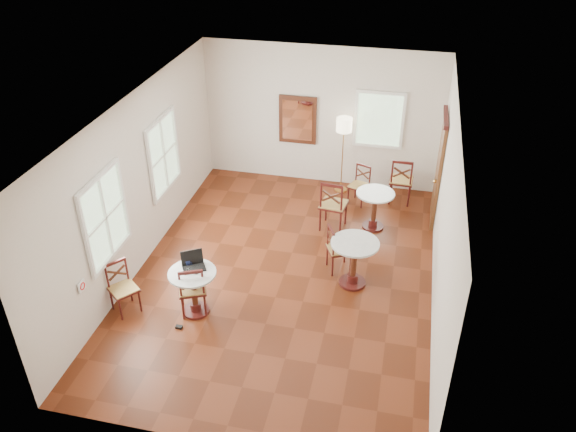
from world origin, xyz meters
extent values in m
plane|color=#5A230F|center=(0.00, 0.00, 0.00)|extent=(7.00, 7.00, 0.00)
cube|color=beige|center=(0.00, 3.50, 1.50)|extent=(5.00, 0.02, 3.00)
cube|color=beige|center=(0.00, -3.50, 1.50)|extent=(5.00, 0.02, 3.00)
cube|color=beige|center=(-2.50, 0.00, 1.50)|extent=(0.02, 7.00, 3.00)
cube|color=beige|center=(2.50, 0.00, 1.50)|extent=(0.02, 7.00, 3.00)
cube|color=white|center=(0.00, 0.00, 3.00)|extent=(5.00, 7.00, 0.02)
cube|color=brown|center=(2.46, 2.40, 1.05)|extent=(0.06, 0.90, 2.10)
cube|color=#431410|center=(2.44, 2.40, 2.15)|extent=(0.08, 1.02, 0.08)
sphere|color=#BF8C3F|center=(2.40, 2.08, 1.00)|extent=(0.07, 0.07, 0.07)
cube|color=#482013|center=(-0.50, 3.46, 1.40)|extent=(0.80, 0.05, 1.05)
cube|color=white|center=(-0.50, 3.43, 1.40)|extent=(0.64, 0.02, 0.88)
cube|color=white|center=(-2.47, -2.10, 0.95)|extent=(0.02, 0.16, 0.16)
torus|color=red|center=(-2.46, -2.10, 0.95)|extent=(0.02, 0.12, 0.12)
cube|color=white|center=(-2.47, -1.20, 1.55)|extent=(0.06, 1.22, 1.42)
cube|color=white|center=(-2.47, 1.00, 1.55)|extent=(0.06, 1.22, 1.42)
cube|color=white|center=(1.20, 3.47, 1.55)|extent=(1.02, 0.06, 1.22)
cylinder|color=#431410|center=(-1.15, -1.25, 0.02)|extent=(0.42, 0.42, 0.04)
cylinder|color=#431410|center=(-1.15, -1.25, 0.11)|extent=(0.17, 0.17, 0.13)
cylinder|color=#482013|center=(-1.15, -1.25, 0.42)|extent=(0.09, 0.09, 0.63)
cylinder|color=#431410|center=(-1.15, -1.25, 0.72)|extent=(0.15, 0.15, 0.06)
cylinder|color=silver|center=(-1.15, -1.25, 0.76)|extent=(0.74, 0.74, 0.03)
cylinder|color=#431410|center=(1.18, 0.00, 0.02)|extent=(0.45, 0.45, 0.05)
cylinder|color=#431410|center=(1.18, 0.00, 0.11)|extent=(0.18, 0.18, 0.14)
cylinder|color=#482013|center=(1.18, 0.00, 0.45)|extent=(0.10, 0.10, 0.68)
cylinder|color=#431410|center=(1.18, 0.00, 0.77)|extent=(0.16, 0.16, 0.07)
cylinder|color=silver|center=(1.18, 0.00, 0.82)|extent=(0.79, 0.79, 0.03)
cylinder|color=#431410|center=(1.35, 1.83, 0.02)|extent=(0.41, 0.41, 0.04)
cylinder|color=#431410|center=(1.35, 1.83, 0.10)|extent=(0.17, 0.17, 0.12)
cylinder|color=#482013|center=(1.35, 1.83, 0.41)|extent=(0.09, 0.09, 0.62)
cylinder|color=#431410|center=(1.35, 1.83, 0.71)|extent=(0.15, 0.15, 0.06)
cylinder|color=silver|center=(1.35, 1.83, 0.75)|extent=(0.73, 0.73, 0.03)
cylinder|color=#431410|center=(-1.10, -1.00, 0.21)|extent=(0.03, 0.03, 0.43)
cylinder|color=#431410|center=(-0.96, -1.31, 0.21)|extent=(0.03, 0.03, 0.43)
cylinder|color=#431410|center=(-1.41, -1.14, 0.21)|extent=(0.03, 0.03, 0.43)
cylinder|color=#431410|center=(-1.27, -1.45, 0.21)|extent=(0.03, 0.03, 0.43)
cube|color=#431410|center=(-1.18, -1.22, 0.43)|extent=(0.55, 0.55, 0.03)
cube|color=olive|center=(-1.18, -1.22, 0.45)|extent=(0.53, 0.53, 0.04)
cylinder|color=#431410|center=(-0.96, -1.31, 0.66)|extent=(0.03, 0.03, 0.47)
cylinder|color=#431410|center=(-1.27, -1.45, 0.66)|extent=(0.03, 0.03, 0.47)
cube|color=#431410|center=(-1.11, -1.38, 0.88)|extent=(0.34, 0.18, 0.05)
cube|color=#482013|center=(-1.11, -1.38, 0.67)|extent=(0.29, 0.15, 0.21)
cube|color=#482013|center=(-1.11, -1.38, 0.67)|extent=(0.29, 0.15, 0.21)
cylinder|color=#431410|center=(-2.20, -1.68, 0.20)|extent=(0.03, 0.03, 0.41)
cylinder|color=#431410|center=(-2.46, -1.48, 0.20)|extent=(0.03, 0.03, 0.41)
cylinder|color=#431410|center=(-2.00, -1.43, 0.20)|extent=(0.03, 0.03, 0.41)
cylinder|color=#431410|center=(-2.25, -1.22, 0.20)|extent=(0.03, 0.03, 0.41)
cube|color=#431410|center=(-2.23, -1.45, 0.41)|extent=(0.56, 0.56, 0.03)
cube|color=olive|center=(-2.23, -1.45, 0.43)|extent=(0.54, 0.54, 0.04)
cylinder|color=#431410|center=(-2.46, -1.48, 0.64)|extent=(0.03, 0.03, 0.45)
cylinder|color=#431410|center=(-2.25, -1.22, 0.64)|extent=(0.03, 0.03, 0.45)
cube|color=#431410|center=(-2.36, -1.35, 0.84)|extent=(0.24, 0.29, 0.05)
cube|color=#482013|center=(-2.36, -1.35, 0.64)|extent=(0.20, 0.24, 0.20)
cube|color=#482013|center=(-2.36, -1.35, 0.64)|extent=(0.20, 0.24, 0.20)
cylinder|color=#431410|center=(0.81, 1.83, 0.25)|extent=(0.04, 0.04, 0.50)
cylinder|color=#431410|center=(0.76, 1.43, 0.25)|extent=(0.04, 0.04, 0.50)
cylinder|color=#431410|center=(0.41, 1.88, 0.25)|extent=(0.04, 0.04, 0.50)
cylinder|color=#431410|center=(0.36, 1.48, 0.25)|extent=(0.04, 0.04, 0.50)
cube|color=#431410|center=(0.58, 1.65, 0.50)|extent=(0.54, 0.54, 0.03)
cube|color=olive|center=(0.58, 1.65, 0.52)|extent=(0.52, 0.52, 0.04)
cylinder|color=#431410|center=(0.76, 1.43, 0.77)|extent=(0.04, 0.04, 0.55)
cylinder|color=#431410|center=(0.36, 1.48, 0.77)|extent=(0.04, 0.04, 0.55)
cube|color=#431410|center=(0.56, 1.46, 1.03)|extent=(0.42, 0.09, 0.06)
cube|color=#482013|center=(0.56, 1.46, 0.79)|extent=(0.36, 0.07, 0.24)
cube|color=#482013|center=(0.56, 1.46, 0.79)|extent=(0.36, 0.07, 0.24)
cylinder|color=#431410|center=(1.11, 0.27, 0.20)|extent=(0.03, 0.03, 0.41)
cylinder|color=#431410|center=(0.81, 0.13, 0.20)|extent=(0.03, 0.03, 0.41)
cylinder|color=#431410|center=(0.97, 0.57, 0.20)|extent=(0.03, 0.03, 0.41)
cylinder|color=#431410|center=(0.67, 0.43, 0.20)|extent=(0.03, 0.03, 0.41)
cube|color=#431410|center=(0.89, 0.35, 0.41)|extent=(0.53, 0.53, 0.03)
cube|color=olive|center=(0.89, 0.35, 0.43)|extent=(0.51, 0.51, 0.04)
cylinder|color=#431410|center=(0.81, 0.13, 0.63)|extent=(0.03, 0.03, 0.45)
cylinder|color=#431410|center=(0.67, 0.43, 0.63)|extent=(0.03, 0.03, 0.45)
cube|color=#431410|center=(0.74, 0.28, 0.84)|extent=(0.18, 0.32, 0.05)
cube|color=#482013|center=(0.74, 0.28, 0.64)|extent=(0.15, 0.27, 0.20)
cube|color=#482013|center=(0.74, 0.28, 0.64)|extent=(0.15, 0.27, 0.20)
cylinder|color=#431410|center=(1.98, 3.15, 0.24)|extent=(0.04, 0.04, 0.48)
cylinder|color=#431410|center=(1.97, 2.77, 0.24)|extent=(0.04, 0.04, 0.48)
cylinder|color=#431410|center=(1.60, 3.16, 0.24)|extent=(0.04, 0.04, 0.48)
cylinder|color=#431410|center=(1.59, 2.78, 0.24)|extent=(0.04, 0.04, 0.48)
cube|color=#431410|center=(1.79, 2.96, 0.48)|extent=(0.48, 0.48, 0.03)
cube|color=olive|center=(1.79, 2.96, 0.50)|extent=(0.46, 0.46, 0.04)
cylinder|color=#431410|center=(1.97, 2.77, 0.74)|extent=(0.04, 0.04, 0.53)
cylinder|color=#431410|center=(1.59, 2.78, 0.74)|extent=(0.04, 0.04, 0.53)
cube|color=#431410|center=(1.78, 2.77, 0.99)|extent=(0.40, 0.05, 0.05)
cube|color=#482013|center=(1.78, 2.77, 0.75)|extent=(0.34, 0.04, 0.23)
cube|color=#482013|center=(1.78, 2.77, 0.75)|extent=(0.34, 0.04, 0.23)
cylinder|color=#431410|center=(0.75, 2.61, 0.19)|extent=(0.03, 0.03, 0.39)
cylinder|color=#431410|center=(0.87, 2.89, 0.19)|extent=(0.03, 0.03, 0.39)
cylinder|color=#431410|center=(1.04, 2.49, 0.19)|extent=(0.03, 0.03, 0.39)
cylinder|color=#431410|center=(1.15, 2.78, 0.19)|extent=(0.03, 0.03, 0.39)
cube|color=#431410|center=(0.95, 2.69, 0.39)|extent=(0.49, 0.49, 0.03)
cube|color=olive|center=(0.95, 2.69, 0.40)|extent=(0.47, 0.47, 0.03)
cylinder|color=#431410|center=(0.87, 2.89, 0.60)|extent=(0.03, 0.03, 0.43)
cylinder|color=#431410|center=(1.15, 2.78, 0.60)|extent=(0.03, 0.03, 0.43)
cube|color=#431410|center=(1.01, 2.84, 0.80)|extent=(0.32, 0.14, 0.04)
cube|color=#482013|center=(1.01, 2.84, 0.61)|extent=(0.27, 0.12, 0.19)
cube|color=#482013|center=(1.01, 2.84, 0.61)|extent=(0.27, 0.12, 0.19)
cylinder|color=#BF8C3F|center=(0.53, 3.15, 0.01)|extent=(0.27, 0.27, 0.03)
cylinder|color=#BF8C3F|center=(0.53, 3.15, 0.76)|extent=(0.02, 0.02, 1.52)
cylinder|color=beige|center=(0.53, 3.15, 1.52)|extent=(0.32, 0.32, 0.28)
cube|color=black|center=(-1.15, -1.15, 0.79)|extent=(0.42, 0.39, 0.02)
cube|color=black|center=(-1.15, -1.15, 0.80)|extent=(0.31, 0.27, 0.00)
cube|color=black|center=(-1.21, -1.04, 0.91)|extent=(0.33, 0.24, 0.23)
cube|color=silver|center=(-1.21, -1.04, 0.91)|extent=(0.28, 0.20, 0.19)
ellipsoid|color=black|center=(-1.09, -1.26, 0.80)|extent=(0.10, 0.06, 0.04)
cylinder|color=#0F1634|center=(-1.27, -1.09, 0.82)|extent=(0.07, 0.07, 0.08)
torus|color=#0F1634|center=(-1.22, -1.09, 0.82)|extent=(0.06, 0.01, 0.06)
cylinder|color=white|center=(-1.18, -1.30, 0.83)|extent=(0.06, 0.06, 0.09)
cube|color=black|center=(-1.27, -1.67, 0.02)|extent=(0.10, 0.06, 0.04)
camera|label=1|loc=(1.80, -7.74, 6.15)|focal=36.12mm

